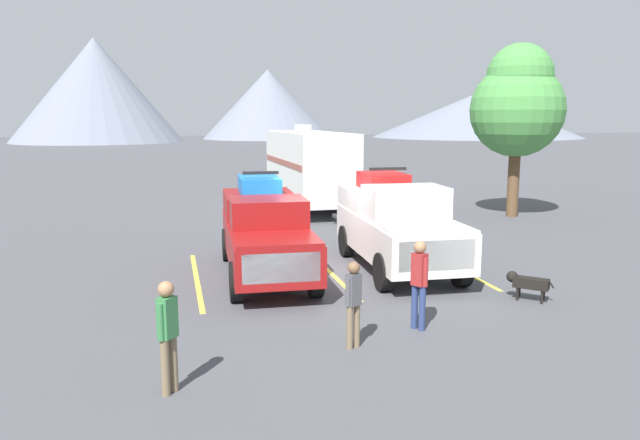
# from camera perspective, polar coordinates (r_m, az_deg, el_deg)

# --- Properties ---
(ground_plane) EXTENTS (240.00, 240.00, 0.00)m
(ground_plane) POSITION_cam_1_polar(r_m,az_deg,el_deg) (16.06, 0.75, -4.73)
(ground_plane) COLOR #47474C
(pickup_truck_a) EXTENTS (2.26, 5.92, 2.57)m
(pickup_truck_a) POSITION_cam_1_polar(r_m,az_deg,el_deg) (15.52, -5.20, -0.85)
(pickup_truck_a) COLOR maroon
(pickup_truck_a) RESTS_ON ground
(pickup_truck_b) EXTENTS (2.40, 5.44, 2.63)m
(pickup_truck_b) POSITION_cam_1_polar(r_m,az_deg,el_deg) (16.17, 7.16, -0.27)
(pickup_truck_b) COLOR white
(pickup_truck_b) RESTS_ON ground
(lot_stripe_a) EXTENTS (0.12, 5.50, 0.01)m
(lot_stripe_a) POSITION_cam_1_polar(r_m,az_deg,el_deg) (15.45, -11.48, -5.49)
(lot_stripe_a) COLOR gold
(lot_stripe_a) RESTS_ON ground
(lot_stripe_b) EXTENTS (0.12, 5.50, 0.01)m
(lot_stripe_b) POSITION_cam_1_polar(r_m,az_deg,el_deg) (15.94, 0.87, -4.83)
(lot_stripe_b) COLOR gold
(lot_stripe_b) RESTS_ON ground
(lot_stripe_c) EXTENTS (0.12, 5.50, 0.01)m
(lot_stripe_c) POSITION_cam_1_polar(r_m,az_deg,el_deg) (17.10, 11.99, -4.04)
(lot_stripe_c) COLOR gold
(lot_stripe_c) RESTS_ON ground
(camper_trailer_a) EXTENTS (2.54, 8.76, 3.65)m
(camper_trailer_a) POSITION_cam_1_polar(r_m,az_deg,el_deg) (26.41, -1.04, 5.16)
(camper_trailer_a) COLOR silver
(camper_trailer_a) RESTS_ON ground
(person_a) EXTENTS (0.31, 0.32, 1.69)m
(person_a) POSITION_cam_1_polar(r_m,az_deg,el_deg) (9.13, -14.09, -9.93)
(person_a) COLOR #726047
(person_a) RESTS_ON ground
(person_b) EXTENTS (0.32, 0.26, 1.55)m
(person_b) POSITION_cam_1_polar(r_m,az_deg,el_deg) (10.58, 3.16, -7.39)
(person_b) COLOR #726047
(person_b) RESTS_ON ground
(person_c) EXTENTS (0.30, 0.34, 1.71)m
(person_c) POSITION_cam_1_polar(r_m,az_deg,el_deg) (11.59, 9.28, -5.48)
(person_c) COLOR navy
(person_c) RESTS_ON ground
(dog) EXTENTS (0.78, 0.77, 0.62)m
(dog) POSITION_cam_1_polar(r_m,az_deg,el_deg) (14.13, 18.80, -5.55)
(dog) COLOR black
(dog) RESTS_ON ground
(tree_a) EXTENTS (3.68, 3.68, 6.83)m
(tree_a) POSITION_cam_1_polar(r_m,az_deg,el_deg) (25.58, 18.07, 10.44)
(tree_a) COLOR brown
(tree_a) RESTS_ON ground
(mountain_ridge) EXTENTS (144.28, 40.95, 16.45)m
(mountain_ridge) POSITION_cam_1_polar(r_m,az_deg,el_deg) (110.01, -12.22, 10.69)
(mountain_ridge) COLOR slate
(mountain_ridge) RESTS_ON ground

